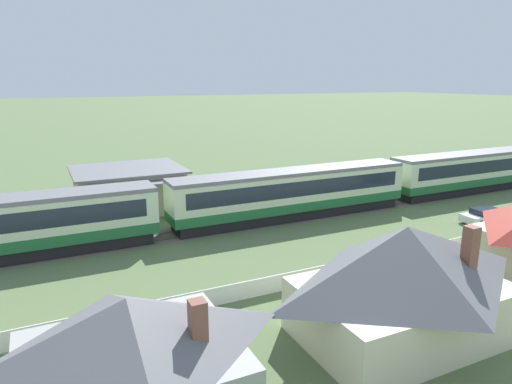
{
  "coord_description": "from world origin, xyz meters",
  "views": [
    {
      "loc": [
        -18.99,
        -33.39,
        11.9
      ],
      "look_at": [
        -2.33,
        1.15,
        2.38
      ],
      "focal_mm": 32.0,
      "sensor_mm": 36.0,
      "label": 1
    }
  ],
  "objects": [
    {
      "name": "ground_plane",
      "position": [
        0.0,
        0.0,
        0.0
      ],
      "size": [
        600.0,
        600.0,
        0.0
      ],
      "primitive_type": "plane",
      "color": "#566B42"
    },
    {
      "name": "passenger_train",
      "position": [
        0.89,
        -0.05,
        2.38
      ],
      "size": [
        68.52,
        3.22,
        4.29
      ],
      "color": "#1E6033",
      "rests_on": "ground_plane"
    },
    {
      "name": "railway_track",
      "position": [
        1.33,
        -0.05,
        0.01
      ],
      "size": [
        105.98,
        3.6,
        0.04
      ],
      "color": "#665B51",
      "rests_on": "ground_plane"
    },
    {
      "name": "station_building",
      "position": [
        -11.73,
        9.07,
        1.97
      ],
      "size": [
        9.86,
        9.62,
        3.88
      ],
      "color": "#BCB293",
      "rests_on": "ground_plane"
    },
    {
      "name": "cottage_grey_roof",
      "position": [
        -16.84,
        -18.84,
        2.45
      ],
      "size": [
        8.15,
        6.63,
        4.72
      ],
      "color": "#9E9E99",
      "rests_on": "ground_plane"
    },
    {
      "name": "cottage_grey_roof_2",
      "position": [
        -4.35,
        -18.81,
        2.83
      ],
      "size": [
        10.17,
        6.72,
        5.45
      ],
      "color": "beige",
      "rests_on": "ground_plane"
    },
    {
      "name": "picket_fence_front",
      "position": [
        -10.11,
        -12.24,
        0.53
      ],
      "size": [
        49.74,
        0.06,
        1.05
      ],
      "primitive_type": "cube",
      "color": "white",
      "rests_on": "ground_plane"
    },
    {
      "name": "parked_car_white",
      "position": [
        14.81,
        -8.44,
        0.6
      ],
      "size": [
        4.54,
        2.04,
        1.25
      ],
      "rotation": [
        0.0,
        0.0,
        -0.07
      ],
      "color": "white",
      "rests_on": "ground_plane"
    }
  ]
}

